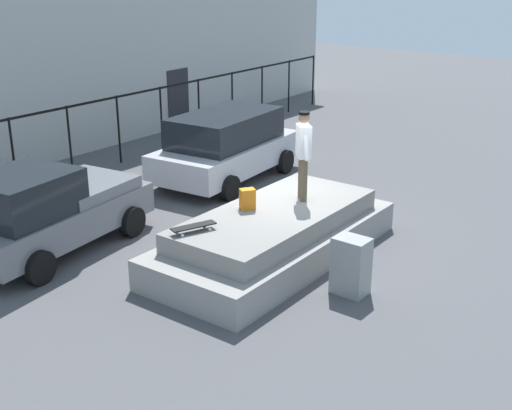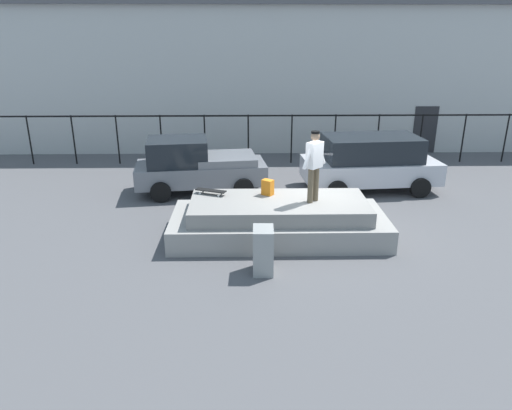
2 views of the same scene
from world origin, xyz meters
TOP-DOWN VIEW (x-y plane):
  - ground_plane at (0.00, 0.00)m, footprint 60.00×60.00m
  - concrete_ledge at (-0.98, -0.45)m, footprint 5.45×2.39m
  - skateboarder at (-0.14, -0.53)m, footprint 0.69×0.68m
  - skateboard at (-2.73, 0.07)m, footprint 0.84×0.50m
  - backpack at (-1.24, 0.01)m, footprint 0.34×0.33m
  - car_grey_pickup_near at (-3.42, 3.26)m, footprint 4.34×2.35m
  - car_silver_hatchback_mid at (2.29, 3.41)m, footprint 4.49×2.52m
  - utility_box at (-1.44, -2.38)m, footprint 0.45×0.61m
  - fence_row at (-0.00, 6.84)m, footprint 24.06×0.06m
  - warehouse_building at (0.00, 12.62)m, footprint 30.01×8.80m

SIDE VIEW (x-z plane):
  - ground_plane at x=0.00m, z-range 0.00..0.00m
  - concrete_ledge at x=-0.98m, z-range -0.04..0.93m
  - utility_box at x=-1.44m, z-range 0.00..1.03m
  - car_grey_pickup_near at x=-3.42m, z-range -0.01..1.77m
  - car_silver_hatchback_mid at x=2.29m, z-range 0.05..1.84m
  - skateboard at x=-2.73m, z-range 1.02..1.14m
  - backpack at x=-1.24m, z-range 0.97..1.38m
  - fence_row at x=0.00m, z-range 0.33..2.26m
  - skateboarder at x=-0.14m, z-range 1.11..2.89m
  - warehouse_building at x=0.00m, z-range 0.01..6.28m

